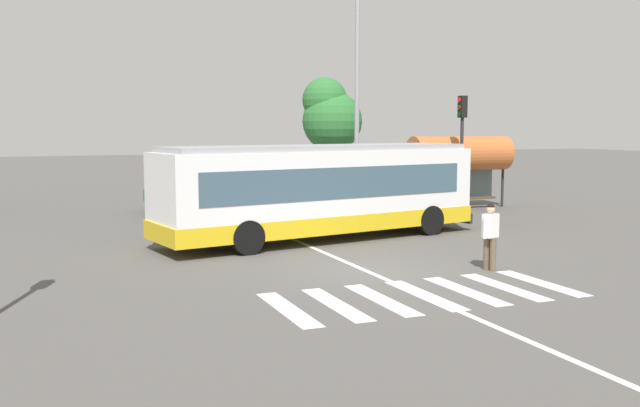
# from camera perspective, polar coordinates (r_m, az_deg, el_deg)

# --- Properties ---
(ground_plane) EXTENTS (160.00, 160.00, 0.00)m
(ground_plane) POSITION_cam_1_polar(r_m,az_deg,el_deg) (17.79, 4.08, -5.52)
(ground_plane) COLOR #514F4C
(city_transit_bus) EXTENTS (11.28, 4.53, 3.06)m
(city_transit_bus) POSITION_cam_1_polar(r_m,az_deg,el_deg) (22.48, 0.07, 1.04)
(city_transit_bus) COLOR black
(city_transit_bus) RESTS_ON ground_plane
(pedestrian_crossing_street) EXTENTS (0.55, 0.39, 1.72)m
(pedestrian_crossing_street) POSITION_cam_1_polar(r_m,az_deg,el_deg) (18.18, 13.75, -2.34)
(pedestrian_crossing_street) COLOR brown
(pedestrian_crossing_street) RESTS_ON ground_plane
(parked_car_teal) EXTENTS (1.96, 4.54, 1.35)m
(parked_car_teal) POSITION_cam_1_polar(r_m,az_deg,el_deg) (29.68, -11.83, 0.58)
(parked_car_teal) COLOR black
(parked_car_teal) RESTS_ON ground_plane
(parked_car_black) EXTENTS (1.88, 4.50, 1.35)m
(parked_car_black) POSITION_cam_1_polar(r_m,az_deg,el_deg) (30.34, -6.64, 0.79)
(parked_car_black) COLOR black
(parked_car_black) RESTS_ON ground_plane
(parked_car_white) EXTENTS (1.95, 4.54, 1.35)m
(parked_car_white) POSITION_cam_1_polar(r_m,az_deg,el_deg) (31.73, -2.13, 1.06)
(parked_car_white) COLOR black
(parked_car_white) RESTS_ON ground_plane
(traffic_light_far_corner) EXTENTS (0.33, 0.32, 4.93)m
(traffic_light_far_corner) POSITION_cam_1_polar(r_m,az_deg,el_deg) (29.69, 11.52, 5.48)
(traffic_light_far_corner) COLOR #28282B
(traffic_light_far_corner) RESTS_ON ground_plane
(bus_stop_shelter) EXTENTS (4.78, 1.54, 3.25)m
(bus_stop_shelter) POSITION_cam_1_polar(r_m,az_deg,el_deg) (31.66, 11.36, 3.93)
(bus_stop_shelter) COLOR #28282B
(bus_stop_shelter) RESTS_ON ground_plane
(twin_arm_street_lamp) EXTENTS (4.23, 0.32, 10.28)m
(twin_arm_street_lamp) POSITION_cam_1_polar(r_m,az_deg,el_deg) (29.87, 3.06, 11.17)
(twin_arm_street_lamp) COLOR #939399
(twin_arm_street_lamp) RESTS_ON ground_plane
(background_tree_right) EXTENTS (3.42, 3.42, 6.47)m
(background_tree_right) POSITION_cam_1_polar(r_m,az_deg,el_deg) (39.96, 0.83, 7.24)
(background_tree_right) COLOR brown
(background_tree_right) RESTS_ON ground_plane
(crosswalk_painted_stripes) EXTENTS (6.73, 2.90, 0.01)m
(crosswalk_painted_stripes) POSITION_cam_1_polar(r_m,az_deg,el_deg) (15.41, 8.52, -7.40)
(crosswalk_painted_stripes) COLOR silver
(crosswalk_painted_stripes) RESTS_ON ground_plane
(lane_center_line) EXTENTS (0.16, 24.00, 0.01)m
(lane_center_line) POSITION_cam_1_polar(r_m,az_deg,el_deg) (19.54, 1.28, -4.44)
(lane_center_line) COLOR silver
(lane_center_line) RESTS_ON ground_plane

